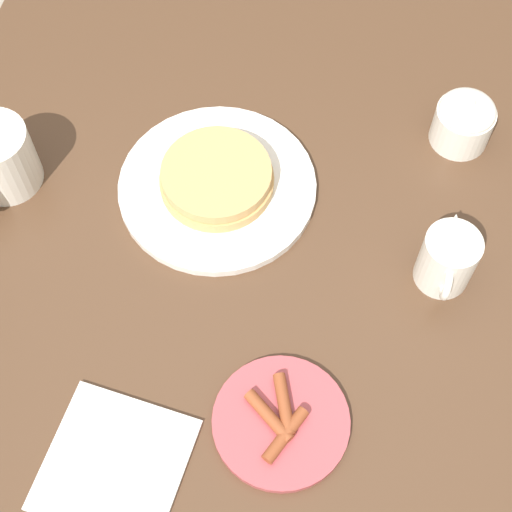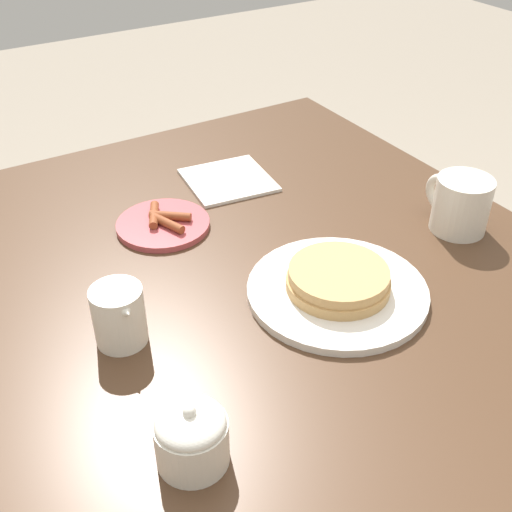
% 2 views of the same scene
% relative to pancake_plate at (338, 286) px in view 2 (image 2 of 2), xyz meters
% --- Properties ---
extents(dining_table, '(1.36, 0.89, 0.77)m').
position_rel_pancake_plate_xyz_m(dining_table, '(-0.05, 0.06, -0.14)').
color(dining_table, '#4C3321').
rests_on(dining_table, ground_plane).
extents(pancake_plate, '(0.25, 0.25, 0.04)m').
position_rel_pancake_plate_xyz_m(pancake_plate, '(0.00, 0.00, 0.00)').
color(pancake_plate, white).
rests_on(pancake_plate, dining_table).
extents(side_plate_bacon, '(0.15, 0.15, 0.02)m').
position_rel_pancake_plate_xyz_m(side_plate_bacon, '(0.29, 0.14, -0.01)').
color(side_plate_bacon, '#B2474C').
rests_on(side_plate_bacon, dining_table).
extents(coffee_mug, '(0.12, 0.09, 0.09)m').
position_rel_pancake_plate_xyz_m(coffee_mug, '(0.04, -0.27, 0.03)').
color(coffee_mug, silver).
rests_on(coffee_mug, dining_table).
extents(creamer_pitcher, '(0.10, 0.07, 0.09)m').
position_rel_pancake_plate_xyz_m(creamer_pitcher, '(0.07, 0.29, 0.03)').
color(creamer_pitcher, silver).
rests_on(creamer_pitcher, dining_table).
extents(sugar_bowl, '(0.08, 0.08, 0.08)m').
position_rel_pancake_plate_xyz_m(sugar_bowl, '(-0.14, 0.30, 0.02)').
color(sugar_bowl, silver).
rests_on(sugar_bowl, dining_table).
extents(napkin, '(0.16, 0.16, 0.01)m').
position_rel_pancake_plate_xyz_m(napkin, '(0.37, -0.03, -0.01)').
color(napkin, silver).
rests_on(napkin, dining_table).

